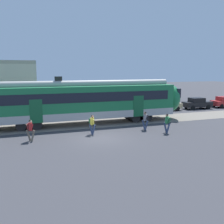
% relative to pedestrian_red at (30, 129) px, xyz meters
% --- Properties ---
extents(ground_plane, '(160.00, 160.00, 0.00)m').
position_rel_pedestrian_red_xyz_m(ground_plane, '(5.24, -0.94, -0.99)').
color(ground_plane, '#38383D').
extents(pedestrian_red, '(0.65, 0.53, 1.67)m').
position_rel_pedestrian_red_xyz_m(pedestrian_red, '(0.00, 0.00, 0.00)').
color(pedestrian_red, '#6B6051').
rests_on(pedestrian_red, ground).
extents(pedestrian_yellow, '(0.56, 0.66, 1.67)m').
position_rel_pedestrian_red_xyz_m(pedestrian_yellow, '(4.95, 0.48, 0.00)').
color(pedestrian_yellow, navy).
rests_on(pedestrian_yellow, ground).
extents(pedestrian_grey, '(0.53, 0.67, 1.67)m').
position_rel_pedestrian_red_xyz_m(pedestrian_grey, '(9.91, 0.50, 0.00)').
color(pedestrian_grey, navy).
rests_on(pedestrian_grey, ground).
extents(pedestrian_green, '(0.50, 0.69, 1.67)m').
position_rel_pedestrian_red_xyz_m(pedestrian_green, '(11.11, -1.21, 0.00)').
color(pedestrian_green, navy).
rests_on(pedestrian_green, ground).
extents(parked_car_tan, '(4.01, 1.77, 1.54)m').
position_rel_pedestrian_red_xyz_m(parked_car_tan, '(17.66, 9.70, -0.21)').
color(parked_car_tan, tan).
rests_on(parked_car_tan, ground).
extents(parked_car_black, '(4.05, 1.85, 1.54)m').
position_rel_pedestrian_red_xyz_m(parked_car_black, '(22.50, 9.58, -0.21)').
color(parked_car_black, black).
rests_on(parked_car_black, ground).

